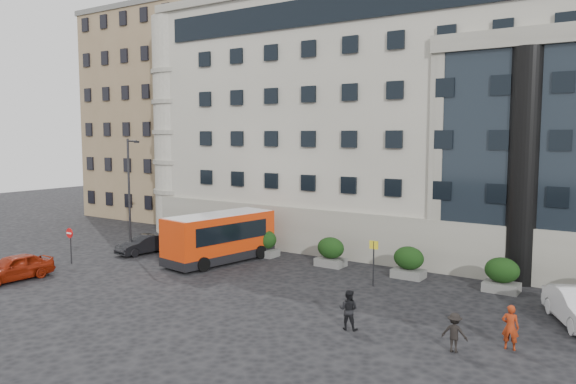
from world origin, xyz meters
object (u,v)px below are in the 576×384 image
at_px(hedge_a, 265,243).
at_px(hedge_d, 502,275).
at_px(parked_car_c, 205,229).
at_px(pedestrian_a, 510,327).
at_px(red_truck, 238,212).
at_px(no_entry_sign, 70,238).
at_px(parked_car_d, 197,224).
at_px(bus_stop_sign, 374,255).
at_px(hedge_c, 409,262).
at_px(street_lamp, 130,192).
at_px(parked_car_b, 144,244).
at_px(pedestrian_b, 348,310).
at_px(pedestrian_c, 454,333).
at_px(hedge_b, 331,252).
at_px(minibus, 220,236).
at_px(parked_car_a, 13,268).

xyz_separation_m(hedge_a, hedge_d, (15.60, 0.00, 0.00)).
bearing_deg(parked_car_c, pedestrian_a, -22.50).
bearing_deg(red_truck, no_entry_sign, -107.61).
bearing_deg(parked_car_d, bus_stop_sign, -29.26).
bearing_deg(hedge_c, pedestrian_a, -47.49).
height_order(street_lamp, parked_car_b, street_lamp).
bearing_deg(pedestrian_b, bus_stop_sign, -84.14).
relative_size(parked_car_b, pedestrian_c, 2.56).
bearing_deg(no_entry_sign, parked_car_b, 72.53).
relative_size(bus_stop_sign, no_entry_sign, 1.09).
distance_m(hedge_b, hedge_c, 5.20).
xyz_separation_m(hedge_a, pedestrian_c, (16.15, -9.59, -0.16)).
bearing_deg(pedestrian_c, pedestrian_a, -144.86).
xyz_separation_m(street_lamp, red_truck, (-0.29, 12.01, -2.75)).
xyz_separation_m(parked_car_c, pedestrian_b, (19.43, -12.24, 0.13)).
height_order(minibus, parked_car_b, minibus).
distance_m(hedge_a, minibus, 3.44).
relative_size(hedge_c, parked_car_b, 0.47).
bearing_deg(hedge_b, pedestrian_c, -41.22).
relative_size(street_lamp, parked_car_c, 1.57).
distance_m(hedge_a, hedge_c, 10.40).
distance_m(street_lamp, parked_car_b, 3.82).
xyz_separation_m(hedge_b, street_lamp, (-13.14, -4.80, 3.44)).
distance_m(street_lamp, pedestrian_a, 26.24).
distance_m(hedge_c, parked_car_d, 21.52).
height_order(hedge_a, parked_car_a, hedge_a).
bearing_deg(street_lamp, bus_stop_sign, 6.54).
bearing_deg(parked_car_b, hedge_a, 36.30).
distance_m(hedge_c, hedge_d, 5.20).
height_order(street_lamp, no_entry_sign, street_lamp).
relative_size(hedge_a, no_entry_sign, 0.79).
bearing_deg(parked_car_c, pedestrian_b, -32.05).
relative_size(red_truck, pedestrian_c, 4.15).
bearing_deg(parked_car_a, parked_car_c, 91.42).
relative_size(hedge_d, parked_car_b, 0.47).
relative_size(street_lamp, pedestrian_a, 4.52).
relative_size(minibus, parked_car_a, 1.80).
bearing_deg(pedestrian_c, hedge_c, -64.59).
bearing_deg(hedge_d, pedestrian_c, -86.74).
bearing_deg(parked_car_d, no_entry_sign, -92.24).
bearing_deg(hedge_a, parked_car_b, -151.50).
relative_size(no_entry_sign, parked_car_a, 0.53).
relative_size(street_lamp, pedestrian_c, 5.24).
distance_m(hedge_d, parked_car_a, 27.06).
bearing_deg(hedge_c, bus_stop_sign, -107.82).
relative_size(hedge_d, bus_stop_sign, 0.73).
xyz_separation_m(bus_stop_sign, minibus, (-10.88, -0.24, 0.02)).
relative_size(hedge_c, bus_stop_sign, 0.73).
relative_size(minibus, parked_car_b, 2.02).
bearing_deg(no_entry_sign, parked_car_a, -77.28).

